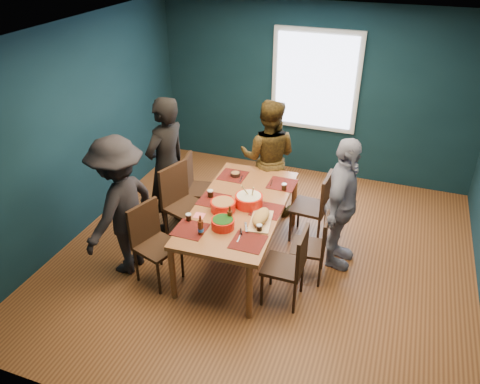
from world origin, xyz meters
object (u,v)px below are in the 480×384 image
Objects in this scene: person_far_left at (167,166)px; cutting_board at (261,218)px; chair_left_far at (195,184)px; person_back at (268,157)px; person_near_left at (120,207)px; chair_left_near at (151,237)px; chair_right_far at (317,202)px; chair_right_near at (292,261)px; person_right at (342,205)px; bowl_herbs at (223,223)px; dining_table at (240,210)px; chair_left_mid at (181,198)px; chair_right_mid at (316,243)px; bowl_dumpling at (249,200)px; bowl_salad at (223,205)px.

person_far_left is 1.59m from cutting_board.
person_back reaches higher than chair_left_far.
person_near_left reaches higher than chair_left_far.
chair_right_far is (1.61, 1.39, 0.00)m from chair_left_near.
person_far_left is 1.41m from person_back.
chair_left_near is 0.58× the size of person_back.
chair_right_near is 0.56× the size of person_right.
chair_left_near reaches higher than bowl_herbs.
person_back is at bearing 22.66° from chair_left_far.
chair_right_far reaches higher than chair_right_near.
chair_left_mid reaches higher than dining_table.
chair_right_far is 0.58× the size of person_back.
cutting_board is at bearing -166.75° from chair_right_mid.
chair_right_mid is (1.77, 0.63, -0.06)m from chair_left_near.
person_back is at bearing 70.53° from chair_left_mid.
chair_left_mid reaches higher than chair_right_mid.
bowl_dumpling is (1.23, -0.30, -0.08)m from person_far_left.
chair_left_far is at bearing 111.90° from chair_left_mid.
bowl_herbs is at bearing -63.31° from chair_left_far.
person_near_left reaches higher than bowl_salad.
chair_right_mid is (0.94, -0.05, -0.20)m from dining_table.
bowl_salad is at bearing 115.62° from person_right.
cutting_board is at bearing 38.15° from chair_left_near.
bowl_dumpling is at bearing 11.92° from chair_left_mid.
bowl_herbs is at bearing 130.10° from person_right.
chair_left_far is 1.20m from bowl_dumpling.
person_right is at bearing -19.58° from chair_left_far.
dining_table is 0.96m from chair_right_near.
cutting_board is (-0.80, -0.58, -0.00)m from person_right.
person_right reaches higher than bowl_dumpling.
chair_right_mid is 2.60× the size of bowl_dumpling.
chair_right_far is at bearing -8.41° from chair_left_far.
person_back is at bearing 85.15° from chair_left_near.
chair_left_near is 1.61m from chair_right_near.
chair_right_mid is at bearing -5.78° from bowl_dumpling.
chair_left_far is 0.51× the size of person_far_left.
chair_right_near reaches higher than dining_table.
chair_left_near is 1.13× the size of chair_right_mid.
person_back is at bearing 152.67° from person_near_left.
chair_left_mid reaches higher than chair_left_far.
chair_left_mid is 0.82m from chair_left_near.
chair_left_far is 1.01× the size of chair_right_near.
chair_left_near reaches higher than chair_right_near.
bowl_dumpling is (0.95, -0.11, 0.24)m from chair_left_mid.
person_near_left reaches higher than chair_right_far.
bowl_herbs is 0.43m from cutting_board.
chair_left_far is 0.57× the size of person_right.
person_near_left is (-2.36, -0.95, 0.03)m from person_right.
bowl_herbs is (1.20, 0.13, -0.03)m from person_near_left.
bowl_herbs is (0.87, -1.15, 0.28)m from chair_left_far.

